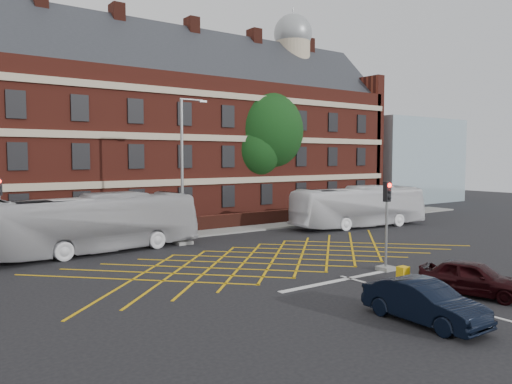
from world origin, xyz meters
TOP-DOWN VIEW (x-y plane):
  - ground at (0.00, 0.00)m, footprint 120.00×120.00m
  - victorian_building at (0.25, 22.00)m, footprint 51.00×12.17m
  - boundary_wall at (0.00, 13.00)m, footprint 56.00×0.50m
  - far_pavement at (0.00, 12.00)m, footprint 60.00×3.00m
  - glass_block at (34.00, 21.00)m, footprint 14.00×10.00m
  - box_junction_hatching at (0.00, 2.00)m, footprint 8.22×8.22m
  - stop_line at (0.00, -3.50)m, footprint 8.00×0.30m
  - centre_line at (0.00, -10.00)m, footprint 0.15×14.00m
  - bus_left at (-7.18, 9.31)m, footprint 12.23×3.84m
  - bus_right at (12.81, 7.70)m, footprint 11.68×4.27m
  - car_navy at (-2.43, -9.14)m, footprint 1.55×4.25m
  - car_maroon at (1.98, -8.23)m, footprint 2.70×4.37m
  - deciduous_tree at (10.94, 18.15)m, footprint 7.97×7.84m
  - traffic_light_near at (2.59, -3.41)m, footprint 0.70×0.70m
  - traffic_light_far at (-11.77, 11.66)m, footprint 0.70×0.70m
  - street_lamp at (-1.87, 8.84)m, footprint 2.25×1.00m
  - utility_cabinet at (0.75, -5.83)m, footprint 0.45×0.38m

SIDE VIEW (x-z plane):
  - ground at x=0.00m, z-range 0.00..0.00m
  - box_junction_hatching at x=0.00m, z-range 0.00..0.02m
  - stop_line at x=0.00m, z-range 0.00..0.02m
  - centre_line at x=0.00m, z-range 0.00..0.02m
  - far_pavement at x=0.00m, z-range 0.00..0.12m
  - utility_cabinet at x=0.75m, z-range 0.00..0.86m
  - boundary_wall at x=0.00m, z-range 0.00..1.10m
  - car_maroon at x=1.98m, z-range 0.00..1.39m
  - car_navy at x=-2.43m, z-range 0.00..1.39m
  - bus_right at x=12.81m, z-range 0.00..3.18m
  - bus_left at x=-7.18m, z-range 0.00..3.35m
  - traffic_light_near at x=2.59m, z-range -0.37..3.90m
  - traffic_light_far at x=-11.77m, z-range -0.37..3.90m
  - street_lamp at x=-1.87m, z-range -1.40..7.67m
  - glass_block at x=34.00m, z-range 0.00..10.00m
  - deciduous_tree at x=10.94m, z-range 1.40..13.15m
  - victorian_building at x=0.25m, z-range -2.36..18.04m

